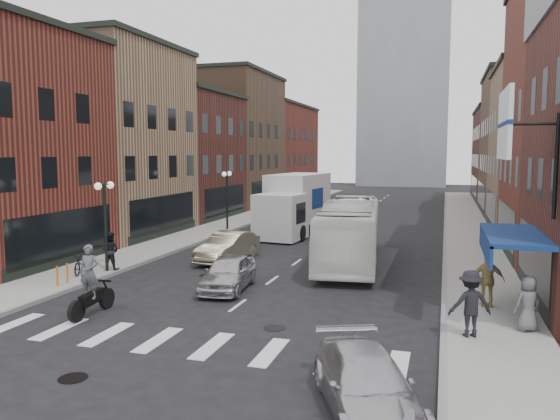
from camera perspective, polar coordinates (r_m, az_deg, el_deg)
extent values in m
plane|color=black|center=(18.76, -5.57, -10.71)|extent=(160.00, 160.00, 0.00)
cube|color=gray|center=(41.89, -4.83, -1.29)|extent=(3.00, 74.00, 0.15)
cube|color=gray|center=(38.98, 19.09, -2.15)|extent=(3.00, 74.00, 0.15)
cube|color=gray|center=(41.37, -2.90, -1.47)|extent=(0.20, 74.00, 0.16)
cube|color=gray|center=(38.96, 16.88, -2.19)|extent=(0.20, 74.00, 0.16)
cube|color=silver|center=(16.17, -9.75, -13.55)|extent=(12.00, 2.20, 0.01)
cube|color=black|center=(27.31, -21.66, -2.39)|extent=(0.08, 7.20, 2.20)
cube|color=#8C6B4D|center=(37.63, -18.84, 6.63)|extent=(10.00, 10.00, 12.00)
cube|color=black|center=(35.17, -11.99, -0.30)|extent=(0.08, 8.00, 2.20)
cube|color=black|center=(38.23, -19.16, 15.88)|extent=(10.30, 10.20, 0.30)
cube|color=#4B1F1A|center=(46.13, -11.51, 5.41)|extent=(10.00, 10.00, 10.00)
cube|color=black|center=(44.14, -5.72, 1.06)|extent=(0.08, 8.00, 2.20)
cube|color=black|center=(46.37, -11.65, 11.79)|extent=(10.30, 10.20, 0.30)
cube|color=brown|center=(56.06, -6.16, 7.12)|extent=(10.00, 12.00, 13.00)
cube|color=black|center=(54.43, -1.26, 2.03)|extent=(0.08, 9.60, 2.20)
cube|color=black|center=(56.58, -6.23, 13.87)|extent=(10.30, 12.20, 0.30)
cube|color=maroon|center=(69.15, -1.58, 6.11)|extent=(10.00, 16.00, 11.00)
cube|color=black|center=(67.84, 2.43, 2.81)|extent=(0.08, 12.80, 2.20)
cube|color=black|center=(69.39, -1.59, 10.78)|extent=(10.30, 16.20, 0.30)
cube|color=black|center=(21.65, 24.96, -4.63)|extent=(0.08, 7.20, 2.20)
cube|color=black|center=(30.98, 22.54, -1.47)|extent=(0.08, 8.00, 2.20)
cube|color=black|center=(40.88, 21.19, 0.29)|extent=(0.08, 8.00, 2.20)
cube|color=brown|center=(52.22, 25.97, 6.09)|extent=(10.00, 12.00, 12.00)
cube|color=black|center=(51.82, 20.30, 1.45)|extent=(0.08, 9.60, 2.20)
cube|color=black|center=(52.65, 26.29, 12.79)|extent=(10.30, 12.20, 0.30)
cube|color=#4B1F1A|center=(66.08, 24.04, 5.16)|extent=(10.00, 16.00, 10.00)
cube|color=black|center=(65.77, 19.60, 2.37)|extent=(0.08, 12.80, 2.20)
cube|color=black|center=(66.25, 24.23, 9.62)|extent=(10.30, 16.20, 0.30)
cube|color=navy|center=(19.40, 23.23, -2.44)|extent=(1.80, 5.00, 0.15)
cube|color=navy|center=(19.37, 20.68, -3.40)|extent=(0.10, 5.00, 0.70)
cylinder|color=black|center=(17.35, 26.89, 4.08)|extent=(0.12, 0.12, 3.00)
cylinder|color=black|center=(17.26, 24.77, 8.16)|extent=(1.40, 0.08, 0.08)
cube|color=silver|center=(17.18, 22.44, 8.27)|extent=(0.12, 3.00, 2.00)
cube|color=#9399A0|center=(96.84, 13.08, 17.55)|extent=(14.00, 14.00, 50.00)
cylinder|color=black|center=(25.30, -17.75, -1.97)|extent=(0.14, 0.14, 4.00)
cylinder|color=black|center=(25.11, -17.89, 2.55)|extent=(0.06, 0.90, 0.06)
sphere|color=white|center=(24.75, -18.48, 2.37)|extent=(0.32, 0.32, 0.32)
sphere|color=white|center=(25.48, -17.31, 2.51)|extent=(0.32, 0.32, 0.32)
cylinder|color=black|center=(37.58, -5.55, 0.82)|extent=(0.14, 0.14, 4.00)
cylinder|color=black|center=(37.46, -5.58, 3.86)|extent=(0.06, 0.90, 0.06)
sphere|color=white|center=(37.04, -5.85, 3.76)|extent=(0.32, 0.32, 0.32)
sphere|color=white|center=(37.87, -5.32, 3.81)|extent=(0.32, 0.32, 0.32)
cylinder|color=#D8590C|center=(23.31, -22.25, -6.42)|extent=(0.08, 0.08, 0.80)
cylinder|color=#D8590C|center=(23.76, -21.33, -6.15)|extent=(0.08, 0.08, 0.80)
cube|color=silver|center=(33.35, 0.05, -0.68)|extent=(2.95, 3.15, 2.77)
cube|color=black|center=(33.32, 0.05, -0.21)|extent=(2.86, 1.83, 1.22)
cube|color=silver|center=(37.31, 1.93, 1.31)|extent=(3.36, 6.03, 3.22)
cube|color=navy|center=(37.31, 1.93, 1.31)|extent=(3.04, 2.50, 1.33)
cube|color=black|center=(37.29, 1.83, -1.52)|extent=(3.18, 7.43, 0.39)
cylinder|color=black|center=(34.08, -1.90, -2.23)|extent=(0.31, 1.00, 1.00)
cylinder|color=black|center=(33.35, 2.26, -2.42)|extent=(0.31, 1.00, 1.00)
cylinder|color=black|center=(37.64, -0.05, -1.45)|extent=(0.31, 1.00, 1.00)
cylinder|color=black|center=(36.98, 3.74, -1.59)|extent=(0.31, 1.00, 1.00)
cylinder|color=black|center=(39.75, 0.88, -1.05)|extent=(0.31, 1.00, 1.00)
cylinder|color=black|center=(39.13, 4.48, -1.18)|extent=(0.31, 1.00, 1.00)
cylinder|color=black|center=(20.07, -17.64, -8.79)|extent=(0.15, 0.72, 0.72)
cylinder|color=black|center=(18.80, -20.50, -9.90)|extent=(0.15, 0.72, 0.72)
cube|color=black|center=(19.36, -19.05, -8.64)|extent=(0.43, 1.33, 0.38)
cube|color=black|center=(19.73, -18.06, -7.04)|extent=(0.60, 0.14, 0.07)
imported|color=#505157|center=(19.07, -19.33, -6.10)|extent=(0.70, 0.51, 1.80)
imported|color=white|center=(26.95, 7.35, -2.24)|extent=(3.77, 11.28, 3.08)
imported|color=silver|center=(21.71, -5.42, -6.54)|extent=(2.01, 4.14, 1.36)
imported|color=#A9A689|center=(27.26, -5.46, -3.85)|extent=(1.96, 4.55, 1.46)
imported|color=#BABABF|center=(11.96, 9.04, -17.55)|extent=(3.25, 4.65, 1.25)
imported|color=black|center=(25.34, -19.97, -5.23)|extent=(1.11, 1.84, 0.91)
imported|color=black|center=(25.68, -17.32, -4.08)|extent=(0.87, 0.54, 1.72)
imported|color=black|center=(16.68, 19.28, -9.20)|extent=(1.37, 0.99, 1.92)
imported|color=#9B814F|center=(19.99, 20.88, -6.83)|extent=(1.12, 0.61, 1.87)
imported|color=#595C60|center=(17.81, 24.49, -8.87)|extent=(0.96, 0.86, 1.66)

